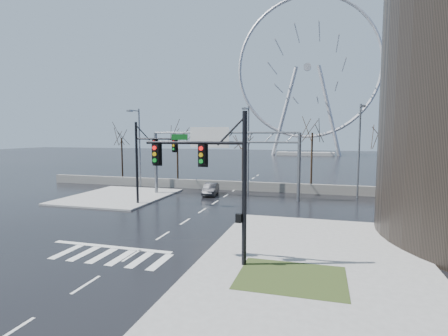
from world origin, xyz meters
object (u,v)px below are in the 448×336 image
(signal_mast_near, at_px, (218,173))
(car, at_px, (211,189))
(signal_mast_far, at_px, (147,155))
(sign_gantry, at_px, (220,150))
(ferris_wheel, at_px, (307,73))

(signal_mast_near, xyz_separation_m, car, (-6.92, 20.02, -4.22))
(signal_mast_near, height_order, signal_mast_far, same)
(sign_gantry, distance_m, ferris_wheel, 82.91)
(sign_gantry, distance_m, car, 4.85)
(ferris_wheel, xyz_separation_m, car, (-6.78, -79.02, -25.48))
(signal_mast_near, bearing_deg, car, 109.06)
(ferris_wheel, bearing_deg, signal_mast_far, -97.20)
(signal_mast_far, height_order, car, signal_mast_far)
(signal_mast_far, bearing_deg, car, 59.77)
(sign_gantry, relative_size, ferris_wheel, 0.32)
(car, bearing_deg, signal_mast_far, -127.84)
(ferris_wheel, height_order, car, ferris_wheel)
(signal_mast_near, bearing_deg, ferris_wheel, 90.08)
(ferris_wheel, bearing_deg, sign_gantry, -93.84)
(sign_gantry, relative_size, car, 4.11)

